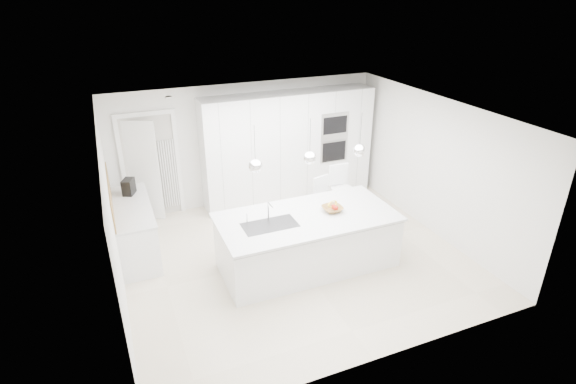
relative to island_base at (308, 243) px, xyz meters
name	(u,v)px	position (x,y,z in m)	size (l,w,h in m)	color
floor	(295,257)	(-0.10, 0.30, -0.43)	(5.50, 5.50, 0.00)	beige
wall_back	(247,144)	(-0.10, 2.80, 0.82)	(5.50, 5.50, 0.00)	silver
wall_left	(112,223)	(-2.85, 0.30, 0.82)	(5.00, 5.00, 0.00)	silver
ceiling	(296,114)	(-0.10, 0.30, 2.07)	(5.50, 5.50, 0.00)	white
tall_cabinets	(289,148)	(0.70, 2.50, 0.72)	(3.60, 0.60, 2.30)	white
oven_stack	(334,138)	(1.60, 2.19, 0.92)	(0.62, 0.04, 1.05)	#A5A5A8
doorway_frame	(151,168)	(-2.05, 2.77, 0.59)	(1.11, 0.08, 2.13)	white
hallway_door	(138,172)	(-2.30, 2.72, 0.57)	(0.82, 0.04, 2.00)	white
radiator	(169,174)	(-1.73, 2.76, 0.42)	(0.32, 0.04, 1.40)	white
left_base_cabinets	(135,230)	(-2.55, 1.50, 0.00)	(0.60, 1.80, 0.86)	white
left_worktop	(131,207)	(-2.55, 1.50, 0.45)	(0.62, 1.82, 0.04)	silver
oak_backsplash	(110,195)	(-2.84, 1.50, 0.72)	(0.02, 1.80, 0.50)	olive
island_base	(308,243)	(0.00, 0.00, 0.00)	(2.80, 1.20, 0.86)	white
island_worktop	(307,217)	(0.00, 0.05, 0.45)	(2.84, 1.40, 0.04)	silver
island_sink	(270,230)	(-0.65, 0.00, 0.39)	(0.84, 0.44, 0.18)	#3F3F42
island_tap	(268,210)	(-0.60, 0.20, 0.62)	(0.02, 0.02, 0.30)	white
pendant_left	(255,166)	(-0.85, 0.00, 1.47)	(0.20, 0.20, 0.20)	white
pendant_mid	(310,158)	(0.00, 0.00, 1.47)	(0.20, 0.20, 0.20)	white
pendant_right	(359,150)	(0.85, 0.00, 1.47)	(0.20, 0.20, 0.20)	white
fruit_bowl	(332,209)	(0.45, 0.04, 0.51)	(0.33, 0.33, 0.08)	olive
espresso_machine	(129,187)	(-2.53, 1.99, 0.61)	(0.17, 0.26, 0.28)	black
bar_stool_left	(324,206)	(0.73, 0.88, 0.11)	(0.36, 0.49, 1.08)	white
bar_stool_right	(341,198)	(1.13, 0.95, 0.18)	(0.40, 0.56, 1.21)	white
apple_a	(336,208)	(0.49, 0.00, 0.54)	(0.07, 0.07, 0.07)	#A81C10
apple_b	(334,207)	(0.47, 0.05, 0.54)	(0.08, 0.08, 0.08)	#A81C10
apple_c	(335,208)	(0.48, 0.02, 0.54)	(0.08, 0.08, 0.08)	#A81C10
banana_bunch	(333,204)	(0.46, 0.07, 0.59)	(0.21, 0.21, 0.03)	yellow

